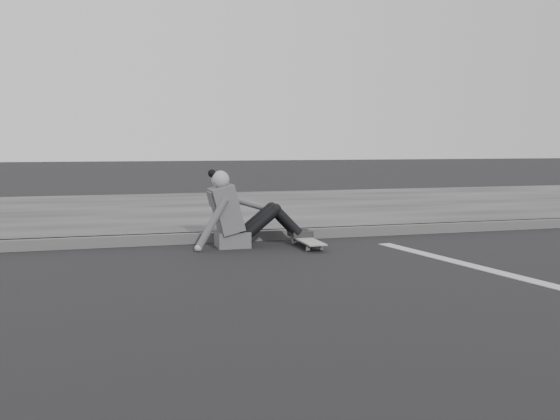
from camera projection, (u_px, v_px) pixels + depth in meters
The scene contains 5 objects.
ground at pixel (231, 294), 4.80m from camera, with size 80.00×80.00×0.00m, color black.
curb at pixel (187, 238), 7.26m from camera, with size 24.00×0.16×0.12m, color #464646.
sidewalk at pixel (163, 212), 10.15m from camera, with size 24.00×6.00×0.12m, color #383838.
skateboard at pixel (307, 241), 6.98m from camera, with size 0.20×0.78×0.09m.
seated_woman at pixel (238, 215), 6.99m from camera, with size 1.38×0.46×0.88m.
Camera 1 is at (-0.93, -4.62, 1.15)m, focal length 40.00 mm.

